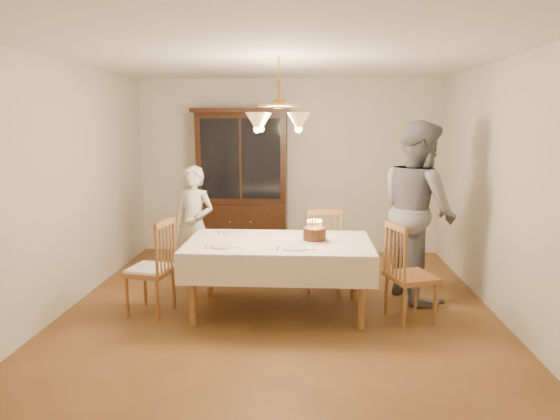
# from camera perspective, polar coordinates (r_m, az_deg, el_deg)

# --- Properties ---
(ground) EXTENTS (5.00, 5.00, 0.00)m
(ground) POSITION_cam_1_polar(r_m,az_deg,el_deg) (5.38, -0.12, -11.46)
(ground) COLOR brown
(ground) RESTS_ON ground
(room_shell) EXTENTS (5.00, 5.00, 5.00)m
(room_shell) POSITION_cam_1_polar(r_m,az_deg,el_deg) (5.02, -0.13, 5.58)
(room_shell) COLOR white
(room_shell) RESTS_ON ground
(dining_table) EXTENTS (1.90, 1.10, 0.76)m
(dining_table) POSITION_cam_1_polar(r_m,az_deg,el_deg) (5.17, -0.12, -4.40)
(dining_table) COLOR brown
(dining_table) RESTS_ON ground
(china_hutch) EXTENTS (1.38, 0.54, 2.16)m
(china_hutch) POSITION_cam_1_polar(r_m,az_deg,el_deg) (7.37, -4.32, 2.77)
(china_hutch) COLOR black
(china_hutch) RESTS_ON ground
(chair_far_side) EXTENTS (0.49, 0.47, 1.00)m
(chair_far_side) POSITION_cam_1_polar(r_m,az_deg,el_deg) (5.93, 4.87, -4.93)
(chair_far_side) COLOR brown
(chair_far_side) RESTS_ON ground
(chair_left_end) EXTENTS (0.50, 0.51, 1.00)m
(chair_left_end) POSITION_cam_1_polar(r_m,az_deg,el_deg) (5.35, -14.55, -6.77)
(chair_left_end) COLOR brown
(chair_left_end) RESTS_ON ground
(chair_right_end) EXTENTS (0.54, 0.55, 1.00)m
(chair_right_end) POSITION_cam_1_polar(r_m,az_deg,el_deg) (5.16, 14.64, -7.52)
(chair_right_end) COLOR brown
(chair_right_end) RESTS_ON ground
(elderly_woman) EXTENTS (0.62, 0.51, 1.45)m
(elderly_woman) POSITION_cam_1_polar(r_m,az_deg,el_deg) (6.17, -9.75, -1.75)
(elderly_woman) COLOR beige
(elderly_woman) RESTS_ON ground
(adult_in_grey) EXTENTS (1.01, 1.15, 1.99)m
(adult_in_grey) POSITION_cam_1_polar(r_m,az_deg,el_deg) (5.79, 15.48, -0.03)
(adult_in_grey) COLOR slate
(adult_in_grey) RESTS_ON ground
(birthday_cake) EXTENTS (0.30, 0.30, 0.22)m
(birthday_cake) POSITION_cam_1_polar(r_m,az_deg,el_deg) (5.15, 3.96, -2.84)
(birthday_cake) COLOR white
(birthday_cake) RESTS_ON dining_table
(place_setting_near_left) EXTENTS (0.38, 0.23, 0.02)m
(place_setting_near_left) POSITION_cam_1_polar(r_m,az_deg,el_deg) (4.95, -6.48, -4.13)
(place_setting_near_left) COLOR white
(place_setting_near_left) RESTS_ON dining_table
(place_setting_near_right) EXTENTS (0.39, 0.24, 0.02)m
(place_setting_near_right) POSITION_cam_1_polar(r_m,az_deg,el_deg) (4.85, 1.87, -4.36)
(place_setting_near_right) COLOR white
(place_setting_near_right) RESTS_ON dining_table
(place_setting_far_left) EXTENTS (0.39, 0.24, 0.02)m
(place_setting_far_left) POSITION_cam_1_polar(r_m,az_deg,el_deg) (5.54, -5.21, -2.57)
(place_setting_far_left) COLOR white
(place_setting_far_left) RESTS_ON dining_table
(chandelier) EXTENTS (0.62, 0.62, 0.73)m
(chandelier) POSITION_cam_1_polar(r_m,az_deg,el_deg) (5.00, -0.13, 10.10)
(chandelier) COLOR #BF8C3F
(chandelier) RESTS_ON ground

